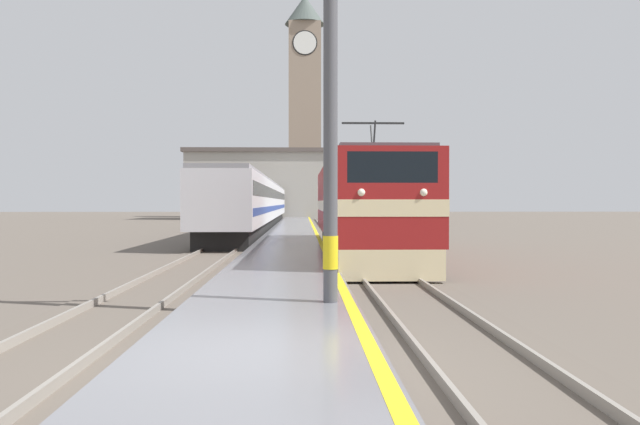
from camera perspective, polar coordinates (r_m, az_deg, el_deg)
ground_plane at (r=37.75m, az=-2.53°, el=-2.26°), size 200.00×200.00×0.00m
platform at (r=32.75m, az=-2.66°, el=-2.48°), size 3.14×140.00×0.31m
rail_track_near at (r=32.83m, az=2.37°, el=-2.69°), size 2.83×140.00×0.16m
rail_track_far at (r=32.93m, az=-7.74°, el=-2.69°), size 2.84×140.00×0.16m
locomotive_train at (r=24.64m, az=3.71°, el=0.48°), size 2.92×17.64×4.71m
passenger_train at (r=49.32m, az=-5.72°, el=0.82°), size 2.92×47.63×3.70m
catenary_mast at (r=11.49m, az=1.25°, el=13.15°), size 2.09×0.28×8.58m
clock_tower at (r=87.78m, az=-1.40°, el=10.22°), size 5.49×5.49×30.67m
station_building at (r=79.07m, az=-2.49°, el=2.55°), size 26.43×10.01×8.62m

